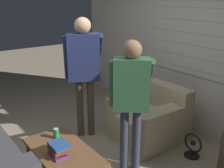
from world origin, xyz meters
TOP-DOWN VIEW (x-y plane):
  - ground_plane at (0.00, 0.00)m, footprint 16.00×16.00m
  - wall_back at (0.00, 2.03)m, footprint 5.20×0.08m
  - armchair_beige at (0.09, 1.26)m, footprint 0.96×0.94m
  - coffee_table at (0.24, -0.24)m, footprint 1.04×0.55m
  - person_left_standing at (-0.53, 0.52)m, footprint 0.57×0.77m
  - person_right_standing at (0.50, 0.51)m, footprint 0.46×0.73m
  - book_stack at (0.29, -0.32)m, footprint 0.24×0.18m
  - soda_can at (-0.05, -0.18)m, footprint 0.07×0.07m
  - floor_fan at (0.82, 1.33)m, footprint 0.26×0.20m

SIDE VIEW (x-z plane):
  - ground_plane at x=0.00m, z-range 0.00..0.00m
  - floor_fan at x=0.82m, z-range -0.02..0.31m
  - armchair_beige at x=0.09m, z-range -0.09..0.69m
  - coffee_table at x=0.24m, z-range 0.16..0.56m
  - soda_can at x=-0.05m, z-range 0.40..0.52m
  - book_stack at x=0.29m, z-range 0.40..0.55m
  - person_right_standing at x=0.50m, z-range 0.21..1.80m
  - person_left_standing at x=-0.53m, z-range 0.25..2.01m
  - wall_back at x=0.00m, z-range 0.01..2.56m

